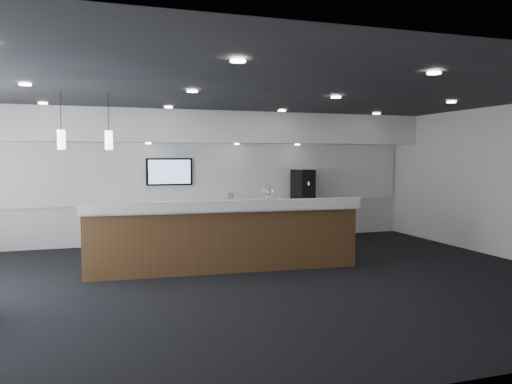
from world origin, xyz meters
name	(u,v)px	position (x,y,z in m)	size (l,w,h in m)	color
ground	(267,280)	(0.00, 0.00, 0.00)	(10.00, 10.00, 0.00)	black
ceiling	(268,93)	(0.00, 0.00, 3.00)	(10.00, 8.00, 0.02)	black
back_wall	(211,178)	(0.00, 4.00, 1.50)	(10.00, 0.02, 3.00)	silver
soffit_bulkhead	(216,128)	(0.00, 3.55, 2.65)	(10.00, 0.90, 0.70)	white
alcove_panel	(212,173)	(0.00, 3.97, 1.60)	(9.80, 0.06, 1.40)	white
back_credenza	(215,223)	(0.00, 3.64, 0.48)	(5.06, 0.66, 0.95)	gray
wall_tv	(169,172)	(-1.00, 3.91, 1.65)	(1.05, 0.08, 0.62)	black
pendant_left	(109,140)	(-2.40, 0.80, 2.25)	(0.12, 0.12, 0.30)	beige
pendant_right	(62,140)	(-3.10, 0.80, 2.25)	(0.12, 0.12, 0.30)	beige
ceiling_can_lights	(268,94)	(0.00, 0.00, 2.97)	(7.00, 5.00, 0.02)	white
service_counter	(224,237)	(-0.48, 0.91, 0.58)	(4.83, 1.10, 1.49)	#4D2D19
coffee_machine	(303,185)	(2.20, 3.66, 1.31)	(0.52, 0.59, 0.73)	black
info_sign_left	(231,197)	(0.35, 3.54, 1.06)	(0.16, 0.02, 0.22)	silver
info_sign_right	(239,197)	(0.56, 3.57, 1.07)	(0.18, 0.02, 0.24)	silver
cup_0	(277,199)	(1.48, 3.51, 1.00)	(0.10, 0.10, 0.10)	white
cup_1	(272,199)	(1.34, 3.51, 1.00)	(0.10, 0.10, 0.10)	white
cup_2	(266,199)	(1.20, 3.51, 1.00)	(0.10, 0.10, 0.10)	white
cup_3	(261,199)	(1.06, 3.51, 1.00)	(0.10, 0.10, 0.10)	white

